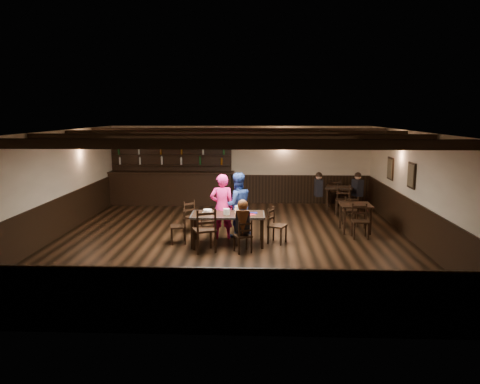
{
  "coord_description": "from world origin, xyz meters",
  "views": [
    {
      "loc": [
        0.65,
        -11.24,
        3.14
      ],
      "look_at": [
        0.19,
        0.2,
        1.2
      ],
      "focal_mm": 35.0,
      "sensor_mm": 36.0,
      "label": 1
    }
  ],
  "objects_px": {
    "chair_near_right": "(244,234)",
    "woman_pink": "(222,207)",
    "dining_table": "(228,217)",
    "chair_near_left": "(205,227)",
    "cake": "(208,211)",
    "bar_counter": "(171,183)",
    "man_blue": "(237,205)"
  },
  "relations": [
    {
      "from": "chair_near_right",
      "to": "man_blue",
      "type": "bearing_deg",
      "value": 98.6
    },
    {
      "from": "chair_near_right",
      "to": "cake",
      "type": "relative_size",
      "value": 2.85
    },
    {
      "from": "dining_table",
      "to": "cake",
      "type": "bearing_deg",
      "value": 170.57
    },
    {
      "from": "chair_near_right",
      "to": "bar_counter",
      "type": "xyz_separation_m",
      "value": [
        -2.72,
        5.72,
        0.28
      ]
    },
    {
      "from": "woman_pink",
      "to": "chair_near_left",
      "type": "bearing_deg",
      "value": 70.19
    },
    {
      "from": "chair_near_right",
      "to": "man_blue",
      "type": "xyz_separation_m",
      "value": [
        -0.22,
        1.45,
        0.38
      ]
    },
    {
      "from": "man_blue",
      "to": "chair_near_left",
      "type": "bearing_deg",
      "value": 45.38
    },
    {
      "from": "cake",
      "to": "bar_counter",
      "type": "relative_size",
      "value": 0.06
    },
    {
      "from": "dining_table",
      "to": "woman_pink",
      "type": "distance_m",
      "value": 0.57
    },
    {
      "from": "chair_near_right",
      "to": "woman_pink",
      "type": "distance_m",
      "value": 1.41
    },
    {
      "from": "man_blue",
      "to": "bar_counter",
      "type": "bearing_deg",
      "value": -79.84
    },
    {
      "from": "bar_counter",
      "to": "dining_table",
      "type": "bearing_deg",
      "value": -65.2
    },
    {
      "from": "chair_near_left",
      "to": "cake",
      "type": "bearing_deg",
      "value": 92.24
    },
    {
      "from": "dining_table",
      "to": "chair_near_left",
      "type": "bearing_deg",
      "value": -123.48
    },
    {
      "from": "dining_table",
      "to": "bar_counter",
      "type": "height_order",
      "value": "bar_counter"
    },
    {
      "from": "dining_table",
      "to": "woman_pink",
      "type": "xyz_separation_m",
      "value": [
        -0.18,
        0.52,
        0.14
      ]
    },
    {
      "from": "chair_near_left",
      "to": "chair_near_right",
      "type": "distance_m",
      "value": 0.89
    },
    {
      "from": "bar_counter",
      "to": "chair_near_right",
      "type": "bearing_deg",
      "value": -64.52
    },
    {
      "from": "dining_table",
      "to": "woman_pink",
      "type": "bearing_deg",
      "value": 109.09
    },
    {
      "from": "dining_table",
      "to": "chair_near_left",
      "type": "distance_m",
      "value": 0.85
    },
    {
      "from": "chair_near_left",
      "to": "man_blue",
      "type": "distance_m",
      "value": 1.6
    },
    {
      "from": "dining_table",
      "to": "cake",
      "type": "relative_size",
      "value": 6.62
    },
    {
      "from": "dining_table",
      "to": "cake",
      "type": "xyz_separation_m",
      "value": [
        -0.5,
        0.08,
        0.11
      ]
    },
    {
      "from": "dining_table",
      "to": "chair_near_right",
      "type": "height_order",
      "value": "chair_near_right"
    },
    {
      "from": "man_blue",
      "to": "cake",
      "type": "distance_m",
      "value": 0.95
    },
    {
      "from": "woman_pink",
      "to": "dining_table",
      "type": "bearing_deg",
      "value": 102.44
    },
    {
      "from": "chair_near_left",
      "to": "woman_pink",
      "type": "xyz_separation_m",
      "value": [
        0.29,
        1.22,
        0.23
      ]
    },
    {
      "from": "dining_table",
      "to": "chair_near_right",
      "type": "relative_size",
      "value": 2.32
    },
    {
      "from": "chair_near_left",
      "to": "bar_counter",
      "type": "distance_m",
      "value": 6.0
    },
    {
      "from": "dining_table",
      "to": "bar_counter",
      "type": "relative_size",
      "value": 0.41
    },
    {
      "from": "chair_near_left",
      "to": "cake",
      "type": "distance_m",
      "value": 0.81
    },
    {
      "from": "bar_counter",
      "to": "chair_near_left",
      "type": "bearing_deg",
      "value": -72.06
    }
  ]
}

